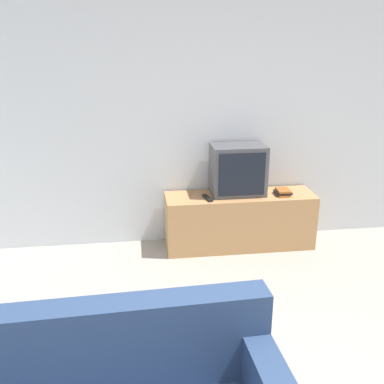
{
  "coord_description": "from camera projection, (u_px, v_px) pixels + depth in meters",
  "views": [
    {
      "loc": [
        -0.6,
        -1.38,
        2.07
      ],
      "look_at": [
        -0.1,
        2.42,
        0.73
      ],
      "focal_mm": 42.0,
      "sensor_mm": 36.0,
      "label": 1
    }
  ],
  "objects": [
    {
      "name": "remote_on_stand",
      "position": [
        208.0,
        198.0,
        4.38
      ],
      "size": [
        0.08,
        0.19,
        0.02
      ],
      "rotation": [
        0.0,
        0.0,
        0.23
      ],
      "color": "black",
      "rests_on": "tv_stand"
    },
    {
      "name": "book_stack",
      "position": [
        283.0,
        192.0,
        4.5
      ],
      "size": [
        0.16,
        0.19,
        0.06
      ],
      "color": "#995623",
      "rests_on": "tv_stand"
    },
    {
      "name": "television",
      "position": [
        238.0,
        170.0,
        4.46
      ],
      "size": [
        0.53,
        0.34,
        0.5
      ],
      "color": "#4C4C51",
      "rests_on": "tv_stand"
    },
    {
      "name": "wall_back",
      "position": [
        194.0,
        118.0,
        4.46
      ],
      "size": [
        9.0,
        0.06,
        2.6
      ],
      "color": "silver",
      "rests_on": "ground_plane"
    },
    {
      "name": "tv_stand",
      "position": [
        239.0,
        220.0,
        4.6
      ],
      "size": [
        1.5,
        0.43,
        0.56
      ],
      "color": "tan",
      "rests_on": "ground_plane"
    }
  ]
}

